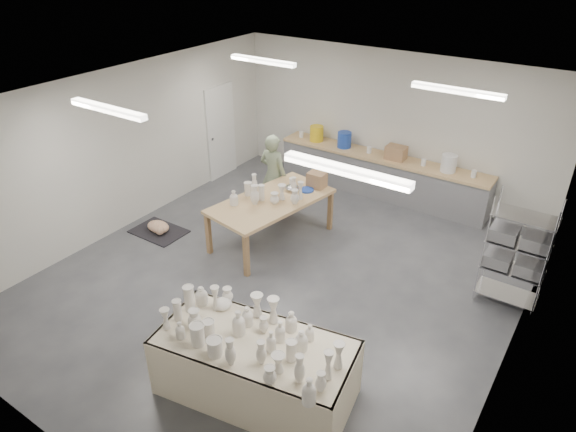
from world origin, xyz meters
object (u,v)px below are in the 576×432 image
Objects in this scene: work_table at (276,198)px; potter at (273,175)px; drying_table at (255,365)px; red_stool at (281,193)px.

potter reaches higher than work_table.
drying_table is 1.52× the size of potter.
potter is (-2.52, 3.96, 0.38)m from drying_table.
drying_table is at bearing 122.71° from potter.
drying_table is 3.66m from work_table.
potter is at bearing 112.91° from drying_table.
potter is (-0.65, 0.84, -0.02)m from work_table.
potter is at bearing 137.90° from work_table.
drying_table reaches higher than red_stool.
potter is 3.90× the size of red_stool.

